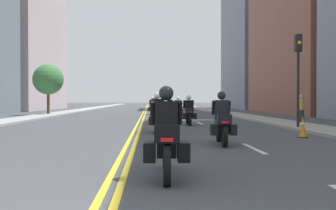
{
  "coord_description": "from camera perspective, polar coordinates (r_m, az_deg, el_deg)",
  "views": [
    {
      "loc": [
        0.58,
        -3.05,
        1.37
      ],
      "look_at": [
        1.76,
        22.75,
        1.02
      ],
      "focal_mm": 42.75,
      "sensor_mm": 36.0,
      "label": 1
    }
  ],
  "objects": [
    {
      "name": "motorcycle_2",
      "position": [
        16.51,
        -1.5,
        -1.63
      ],
      "size": [
        0.78,
        2.16,
        1.68
      ],
      "rotation": [
        0.0,
        0.0,
        0.05
      ],
      "color": "black",
      "rests_on": "ground"
    },
    {
      "name": "lane_dashes_white",
      "position": [
        32.21,
        2.57,
        -1.66
      ],
      "size": [
        0.14,
        56.4,
        0.01
      ],
      "color": "silver",
      "rests_on": "ground"
    },
    {
      "name": "ground_plane",
      "position": [
        51.07,
        -3.26,
        -0.77
      ],
      "size": [
        264.0,
        264.0,
        0.0
      ],
      "primitive_type": "plane",
      "color": "#424349"
    },
    {
      "name": "building_right_2",
      "position": [
        64.6,
        13.11,
        11.96
      ],
      "size": [
        9.29,
        17.67,
        27.87
      ],
      "color": "slate",
      "rests_on": "ground"
    },
    {
      "name": "motorcycle_7",
      "position": [
        40.73,
        0.31,
        -0.23
      ],
      "size": [
        0.77,
        2.09,
        1.64
      ],
      "rotation": [
        0.0,
        0.0,
        0.02
      ],
      "color": "black",
      "rests_on": "ground"
    },
    {
      "name": "traffic_cone_0",
      "position": [
        15.14,
        18.65,
        -2.95
      ],
      "size": [
        0.31,
        0.31,
        0.8
      ],
      "color": "black",
      "rests_on": "ground"
    },
    {
      "name": "sidewalk_right",
      "position": [
        51.61,
        5.74,
        -0.69
      ],
      "size": [
        2.19,
        144.0,
        0.12
      ],
      "primitive_type": "cube",
      "color": "gray",
      "rests_on": "ground"
    },
    {
      "name": "motorcycle_3",
      "position": [
        21.51,
        2.98,
        -1.13
      ],
      "size": [
        0.76,
        2.16,
        1.61
      ],
      "rotation": [
        0.0,
        0.0,
        -0.0
      ],
      "color": "black",
      "rests_on": "ground"
    },
    {
      "name": "sidewalk_left",
      "position": [
        51.79,
        -12.23,
        -0.7
      ],
      "size": [
        2.19,
        144.0,
        0.12
      ],
      "primitive_type": "cube",
      "color": "#9C9A9B",
      "rests_on": "ground"
    },
    {
      "name": "motorcycle_0",
      "position": [
        6.99,
        -0.25,
        -5.03
      ],
      "size": [
        0.77,
        2.25,
        1.61
      ],
      "rotation": [
        0.0,
        0.0,
        -0.03
      ],
      "color": "black",
      "rests_on": "ground"
    },
    {
      "name": "pedestrian_0",
      "position": [
        23.06,
        18.41,
        -0.55
      ],
      "size": [
        0.38,
        0.42,
        1.66
      ],
      "rotation": [
        0.0,
        0.0,
        5.29
      ],
      "color": "#222732",
      "rests_on": "ground"
    },
    {
      "name": "centreline_yellow_inner",
      "position": [
        51.07,
        -3.4,
        -0.77
      ],
      "size": [
        0.12,
        132.0,
        0.01
      ],
      "primitive_type": "cube",
      "color": "yellow",
      "rests_on": "ground"
    },
    {
      "name": "traffic_light_near",
      "position": [
        19.33,
        18.08,
        5.66
      ],
      "size": [
        0.28,
        0.38,
        4.36
      ],
      "color": "black",
      "rests_on": "ground"
    },
    {
      "name": "building_right_1",
      "position": [
        44.48,
        19.75,
        11.73
      ],
      "size": [
        8.16,
        19.59,
        19.73
      ],
      "color": "brown",
      "rests_on": "ground"
    },
    {
      "name": "motorcycle_1",
      "position": [
        12.21,
        7.7,
        -2.6
      ],
      "size": [
        0.78,
        2.11,
        1.63
      ],
      "rotation": [
        0.0,
        0.0,
        -0.06
      ],
      "color": "black",
      "rests_on": "ground"
    },
    {
      "name": "street_tree_1",
      "position": [
        36.83,
        -16.72,
        3.5
      ],
      "size": [
        2.68,
        2.68,
        4.5
      ],
      "color": "#513826",
      "rests_on": "ground"
    },
    {
      "name": "motorcycle_6",
      "position": [
        36.09,
        -2.23,
        -0.36
      ],
      "size": [
        0.76,
        2.26,
        1.64
      ],
      "rotation": [
        0.0,
        0.0,
        -0.0
      ],
      "color": "black",
      "rests_on": "ground"
    },
    {
      "name": "motorcycle_5",
      "position": [
        31.28,
        1.45,
        -0.56
      ],
      "size": [
        0.78,
        2.22,
        1.6
      ],
      "rotation": [
        0.0,
        0.0,
        -0.05
      ],
      "color": "black",
      "rests_on": "ground"
    },
    {
      "name": "motorcycle_4",
      "position": [
        26.53,
        -1.77,
        -0.73
      ],
      "size": [
        0.78,
        2.27,
        1.66
      ],
      "rotation": [
        0.0,
        0.0,
        0.05
      ],
      "color": "black",
      "rests_on": "ground"
    },
    {
      "name": "centreline_yellow_outer",
      "position": [
        51.07,
        -3.13,
        -0.77
      ],
      "size": [
        0.12,
        132.0,
        0.01
      ],
      "primitive_type": "cube",
      "color": "yellow",
      "rests_on": "ground"
    }
  ]
}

